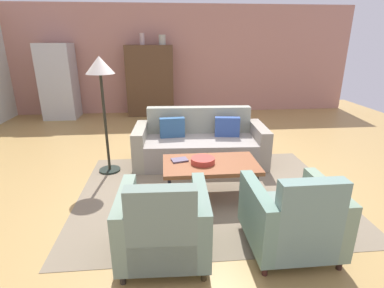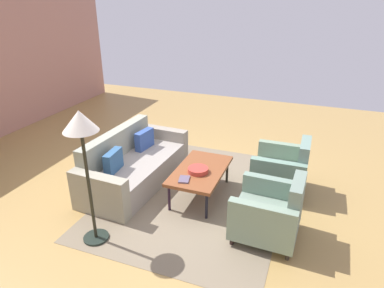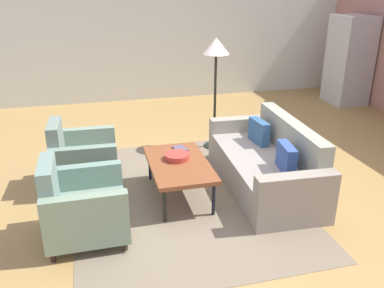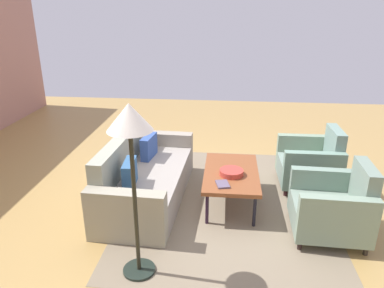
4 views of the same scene
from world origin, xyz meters
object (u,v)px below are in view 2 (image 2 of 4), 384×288
at_px(couch, 132,166).
at_px(armchair_left, 272,214).
at_px(coffee_table, 200,171).
at_px(floor_lamp, 82,134).
at_px(book_stack, 184,179).
at_px(fruit_bowl, 198,170).
at_px(armchair_right, 284,171).

bearing_deg(couch, armchair_left, 78.27).
relative_size(coffee_table, floor_lamp, 0.70).
relative_size(couch, coffee_table, 1.78).
bearing_deg(floor_lamp, armchair_left, -68.03).
bearing_deg(armchair_left, book_stack, 82.42).
bearing_deg(couch, book_stack, 72.82).
xyz_separation_m(fruit_bowl, floor_lamp, (-1.34, 0.90, 0.95)).
bearing_deg(coffee_table, floor_lamp, 147.94).
relative_size(armchair_left, fruit_bowl, 2.91).
bearing_deg(armchair_right, floor_lamp, 134.26).
bearing_deg(armchair_right, armchair_left, 179.67).
bearing_deg(coffee_table, armchair_left, -117.31).
bearing_deg(coffee_table, couch, 89.80).
height_order(couch, coffee_table, couch).
relative_size(armchair_left, book_stack, 3.83).
xyz_separation_m(armchair_left, fruit_bowl, (0.50, 1.17, 0.15)).
height_order(armchair_right, floor_lamp, floor_lamp).
distance_m(couch, armchair_left, 2.43).
relative_size(coffee_table, book_stack, 5.22).
relative_size(couch, book_stack, 9.31).
height_order(couch, fruit_bowl, couch).
relative_size(coffee_table, armchair_right, 1.36).
xyz_separation_m(armchair_right, floor_lamp, (-2.04, 2.07, 1.10)).
relative_size(coffee_table, fruit_bowl, 3.97).
bearing_deg(armchair_left, fruit_bowl, 68.69).
relative_size(book_stack, floor_lamp, 0.13).
height_order(book_stack, floor_lamp, floor_lamp).
height_order(fruit_bowl, book_stack, fruit_bowl).
distance_m(coffee_table, armchair_left, 1.31).
height_order(couch, armchair_right, armchair_right).
bearing_deg(fruit_bowl, couch, 85.02).
relative_size(couch, fruit_bowl, 7.07).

